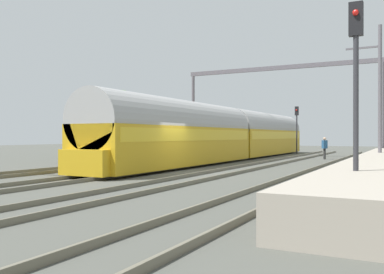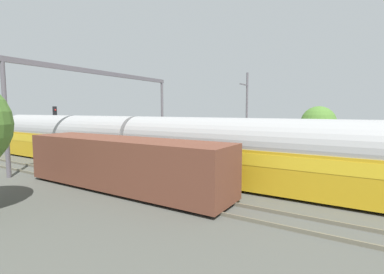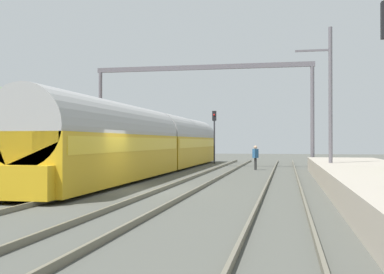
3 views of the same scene
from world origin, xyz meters
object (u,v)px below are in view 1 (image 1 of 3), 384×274
passenger_train (231,134)px  freight_car (166,141)px  railway_signal_near (356,76)px  catenary_gantry (278,88)px  person_crossing (325,146)px  railway_signal_far (297,123)px

passenger_train → freight_car: 5.04m
railway_signal_near → catenary_gantry: (-8.78, 23.50, 2.48)m
passenger_train → freight_car: size_ratio=2.53×
freight_car → person_crossing: freight_car is taller
passenger_train → catenary_gantry: (2.06, 5.56, 3.95)m
freight_car → catenary_gantry: 11.35m
person_crossing → railway_signal_far: 10.24m
passenger_train → railway_signal_near: (10.85, -17.94, 1.47)m
railway_signal_far → catenary_gantry: (0.15, -7.39, 2.82)m
freight_car → railway_signal_far: (6.05, 15.80, 1.63)m
freight_car → railway_signal_near: 21.35m
person_crossing → catenary_gantry: bearing=104.7°
passenger_train → person_crossing: (6.24, 3.91, -0.94)m
catenary_gantry → railway_signal_near: bearing=-69.5°
freight_car → person_crossing: bearing=33.1°
railway_signal_far → railway_signal_near: bearing=-73.9°
passenger_train → railway_signal_far: size_ratio=6.81×
person_crossing → catenary_gantry: catenary_gantry is taller
railway_signal_far → catenary_gantry: bearing=-88.9°
railway_signal_far → passenger_train: bearing=-98.4°
freight_car → catenary_gantry: bearing=53.6°
railway_signal_near → freight_car: bearing=134.8°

